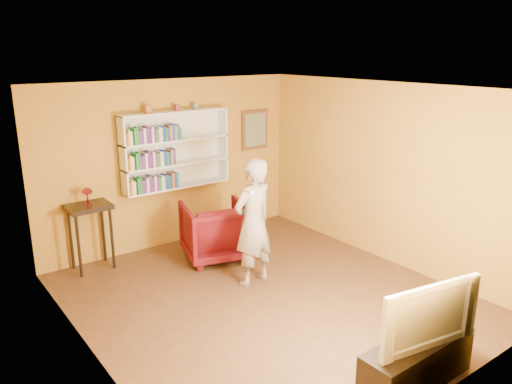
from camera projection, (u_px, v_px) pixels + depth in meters
room_shell at (266, 225)px, 6.28m from camera, size 5.30×5.80×2.88m
bookshelf at (174, 150)px, 7.97m from camera, size 1.80×0.29×1.23m
books_row_lower at (154, 183)px, 7.77m from camera, size 0.84×0.19×0.26m
books_row_middle at (151, 160)px, 7.65m from camera, size 0.79×0.19×0.26m
books_row_upper at (153, 135)px, 7.58m from camera, size 0.91×0.19×0.26m
ornament_left at (148, 109)px, 7.48m from camera, size 0.09×0.09×0.12m
ornament_centre at (177, 108)px, 7.77m from camera, size 0.07×0.07×0.10m
ornament_right at (195, 106)px, 7.96m from camera, size 0.07×0.07×0.10m
framed_painting at (255, 130)px, 8.91m from camera, size 0.55×0.05×0.70m
console_table at (89, 216)px, 7.20m from camera, size 0.61×0.46×0.99m
ruby_lustre at (87, 193)px, 7.10m from camera, size 0.15×0.15×0.24m
armchair at (215, 231)px, 7.69m from camera, size 1.18×1.20×0.88m
person at (253, 223)px, 6.73m from camera, size 0.70×0.51×1.78m
game_remote at (248, 191)px, 6.11m from camera, size 0.04×0.15×0.04m
tv_cabinet at (417, 363)px, 4.82m from camera, size 1.30×0.39×0.46m
television at (422, 311)px, 4.66m from camera, size 1.13×0.35×0.65m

